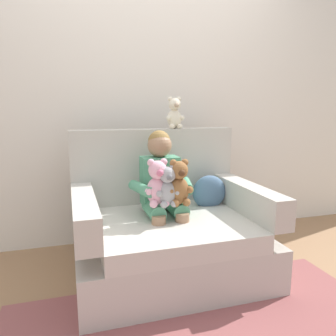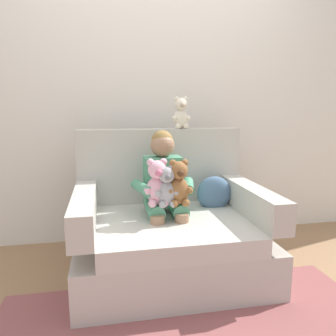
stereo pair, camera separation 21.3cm
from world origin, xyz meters
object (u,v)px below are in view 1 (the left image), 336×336
plush_grey (167,187)px  seated_child (162,184)px  armchair (167,231)px  throw_pillow (209,192)px  plush_brown (179,184)px  plush_pink (158,184)px  plush_cream_on_backrest (175,114)px

plush_grey → seated_child: bearing=65.9°
armchair → throw_pillow: (0.37, 0.13, 0.22)m
seated_child → plush_brown: bearing=-75.8°
plush_brown → seated_child: bearing=120.4°
seated_child → throw_pillow: size_ratio=3.17×
armchair → plush_grey: size_ratio=4.68×
seated_child → plush_pink: bearing=-122.5°
plush_pink → seated_child: bearing=44.9°
plush_grey → throw_pillow: (0.42, 0.28, -0.13)m
seated_child → plush_cream_on_backrest: size_ratio=3.33×
plush_cream_on_backrest → throw_pillow: size_ratio=0.95×
armchair → plush_cream_on_backrest: 0.90m
armchair → throw_pillow: size_ratio=4.87×
seated_child → plush_cream_on_backrest: plush_cream_on_backrest is taller
plush_grey → plush_brown: plush_brown is taller
plush_grey → plush_cream_on_backrest: size_ratio=1.09×
plush_grey → plush_brown: bearing=-14.5°
plush_grey → plush_pink: size_ratio=0.88×
seated_child → throw_pillow: (0.40, 0.10, -0.11)m
seated_child → plush_brown: (0.06, -0.17, 0.04)m
plush_grey → plush_pink: plush_pink is taller
plush_grey → plush_brown: 0.08m
plush_grey → armchair: bearing=54.9°
plush_cream_on_backrest → throw_pillow: plush_cream_on_backrest is taller
plush_brown → throw_pillow: 0.46m
armchair → plush_grey: 0.38m
throw_pillow → armchair: bearing=-160.4°
plush_pink → throw_pillow: bearing=9.0°
armchair → plush_brown: (0.04, -0.14, 0.37)m
seated_child → plush_grey: 0.18m
armchair → plush_pink: bearing=-131.1°
plush_pink → plush_grey: bearing=-47.1°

